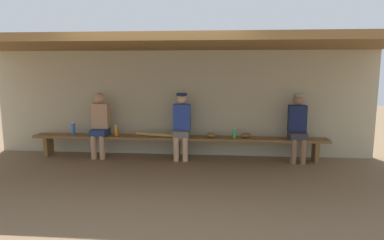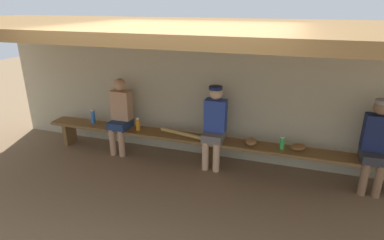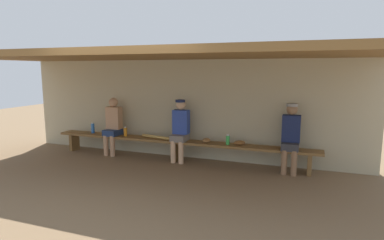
# 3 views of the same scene
# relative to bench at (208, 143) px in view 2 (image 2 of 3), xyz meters

# --- Properties ---
(ground_plane) EXTENTS (24.00, 24.00, 0.00)m
(ground_plane) POSITION_rel_bench_xyz_m (0.00, -1.55, -0.39)
(ground_plane) COLOR brown
(back_wall) EXTENTS (8.00, 0.20, 2.20)m
(back_wall) POSITION_rel_bench_xyz_m (0.00, 0.45, 0.71)
(back_wall) COLOR #B7AD8C
(back_wall) RESTS_ON ground
(dugout_roof) EXTENTS (8.00, 2.80, 0.12)m
(dugout_roof) POSITION_rel_bench_xyz_m (0.00, -0.85, 1.87)
(dugout_roof) COLOR brown
(dugout_roof) RESTS_ON back_wall
(bench) EXTENTS (6.00, 0.36, 0.46)m
(bench) POSITION_rel_bench_xyz_m (0.00, 0.00, 0.00)
(bench) COLOR brown
(bench) RESTS_ON ground
(player_rightmost) EXTENTS (0.34, 0.42, 1.34)m
(player_rightmost) POSITION_rel_bench_xyz_m (-1.61, 0.00, 0.34)
(player_rightmost) COLOR navy
(player_rightmost) RESTS_ON ground
(player_near_post) EXTENTS (0.34, 0.42, 1.34)m
(player_near_post) POSITION_rel_bench_xyz_m (0.09, 0.00, 0.36)
(player_near_post) COLOR slate
(player_near_post) RESTS_ON ground
(player_in_blue) EXTENTS (0.34, 0.42, 1.34)m
(player_in_blue) POSITION_rel_bench_xyz_m (2.38, 0.00, 0.36)
(player_in_blue) COLOR #333338
(player_in_blue) RESTS_ON ground
(water_bottle_green) EXTENTS (0.07, 0.07, 0.21)m
(water_bottle_green) POSITION_rel_bench_xyz_m (1.15, -0.02, 0.17)
(water_bottle_green) COLOR green
(water_bottle_green) RESTS_ON bench
(water_bottle_orange) EXTENTS (0.07, 0.07, 0.22)m
(water_bottle_orange) POSITION_rel_bench_xyz_m (-1.27, -0.01, 0.18)
(water_bottle_orange) COLOR orange
(water_bottle_orange) RESTS_ON bench
(water_bottle_clear) EXTENTS (0.08, 0.08, 0.26)m
(water_bottle_clear) POSITION_rel_bench_xyz_m (-2.21, 0.04, 0.20)
(water_bottle_clear) COLOR blue
(water_bottle_clear) RESTS_ON bench
(baseball_glove_tan) EXTENTS (0.29, 0.27, 0.09)m
(baseball_glove_tan) POSITION_rel_bench_xyz_m (1.39, 0.03, 0.12)
(baseball_glove_tan) COLOR brown
(baseball_glove_tan) RESTS_ON bench
(baseball_glove_worn) EXTENTS (0.20, 0.26, 0.09)m
(baseball_glove_worn) POSITION_rel_bench_xyz_m (0.68, 0.01, 0.12)
(baseball_glove_worn) COLOR olive
(baseball_glove_worn) RESTS_ON bench
(baseball_bat) EXTENTS (0.81, 0.24, 0.07)m
(baseball_bat) POSITION_rel_bench_xyz_m (-0.47, -0.00, 0.11)
(baseball_bat) COLOR tan
(baseball_bat) RESTS_ON bench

